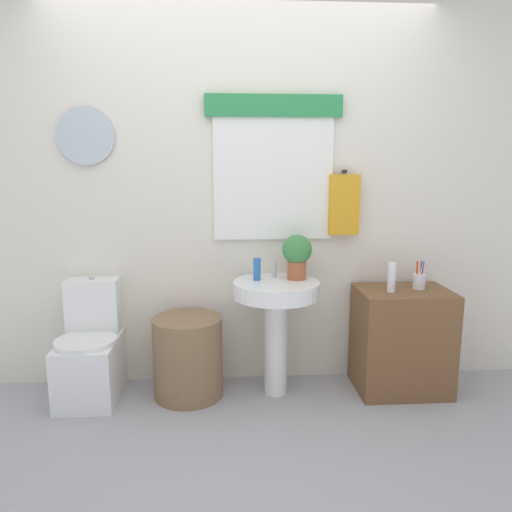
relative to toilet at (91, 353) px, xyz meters
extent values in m
plane|color=#A3A3A8|center=(0.99, -0.89, -0.29)|extent=(8.00, 8.00, 0.00)
cube|color=silver|center=(0.99, 0.26, 1.01)|extent=(4.40, 0.10, 2.60)
cube|color=white|center=(1.20, 0.20, 1.11)|extent=(0.79, 0.03, 0.81)
cube|color=#2D894C|center=(1.20, 0.18, 1.57)|extent=(0.89, 0.04, 0.14)
cylinder|color=silver|center=(0.00, 0.19, 1.38)|extent=(0.36, 0.03, 0.36)
cylinder|color=black|center=(1.67, 0.18, 1.16)|extent=(0.02, 0.06, 0.02)
cube|color=gold|center=(1.67, 0.16, 0.94)|extent=(0.20, 0.05, 0.40)
cube|color=white|center=(0.00, -0.04, -0.10)|extent=(0.36, 0.50, 0.39)
cylinder|color=white|center=(0.00, -0.10, 0.12)|extent=(0.38, 0.38, 0.03)
cube|color=white|center=(0.00, 0.13, 0.28)|extent=(0.34, 0.18, 0.36)
cylinder|color=silver|center=(0.00, 0.13, 0.47)|extent=(0.04, 0.04, 0.02)
cylinder|color=#846647|center=(0.63, -0.04, -0.03)|extent=(0.45, 0.45, 0.53)
cylinder|color=white|center=(1.20, -0.04, 0.04)|extent=(0.15, 0.15, 0.66)
cylinder|color=white|center=(1.20, -0.04, 0.42)|extent=(0.55, 0.55, 0.10)
cylinder|color=silver|center=(1.20, 0.08, 0.52)|extent=(0.03, 0.03, 0.10)
cube|color=brown|center=(2.04, -0.04, 0.05)|extent=(0.59, 0.44, 0.69)
cylinder|color=#2D6BB7|center=(1.08, 0.01, 0.54)|extent=(0.05, 0.05, 0.15)
cylinder|color=#AD5B38|center=(1.34, 0.02, 0.53)|extent=(0.12, 0.12, 0.12)
sphere|color=#3D8442|center=(1.34, 0.02, 0.66)|extent=(0.19, 0.19, 0.19)
cylinder|color=white|center=(1.94, -0.08, 0.49)|extent=(0.05, 0.05, 0.19)
cylinder|color=silver|center=(2.14, -0.02, 0.45)|extent=(0.08, 0.08, 0.10)
cylinder|color=purple|center=(2.16, -0.01, 0.49)|extent=(0.01, 0.03, 0.18)
cylinder|color=blue|center=(2.15, 0.00, 0.49)|extent=(0.03, 0.02, 0.18)
cylinder|color=red|center=(2.12, -0.01, 0.49)|extent=(0.01, 0.02, 0.18)
cylinder|color=yellow|center=(2.14, -0.03, 0.49)|extent=(0.03, 0.02, 0.18)
camera|label=1|loc=(0.87, -3.02, 1.19)|focal=33.92mm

